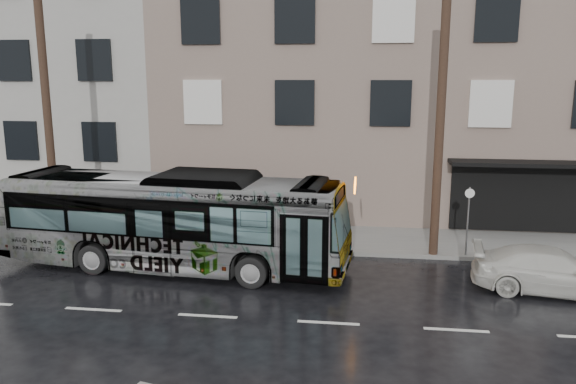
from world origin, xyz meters
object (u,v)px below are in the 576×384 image
utility_pole_front (440,125)px  bus (173,220)px  white_sedan (552,271)px  sign_post (468,222)px  utility_pole_rear (48,121)px

utility_pole_front → bus: utility_pole_front is taller
utility_pole_front → white_sedan: size_ratio=2.00×
bus → white_sedan: (11.70, -0.63, -0.96)m
utility_pole_front → bus: 9.42m
utility_pole_front → sign_post: size_ratio=3.75×
utility_pole_front → sign_post: 3.48m
bus → utility_pole_front: bearing=-70.3°
utility_pole_front → white_sedan: (3.05, -2.79, -4.00)m
utility_pole_front → white_sedan: bearing=-42.5°
utility_pole_front → sign_post: (1.10, 0.00, -3.30)m
utility_pole_rear → white_sedan: 17.73m
white_sedan → sign_post: bearing=42.5°
sign_post → white_sedan: bearing=-55.1°
utility_pole_rear → bus: bearing=-22.0°
utility_pole_rear → sign_post: utility_pole_rear is taller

